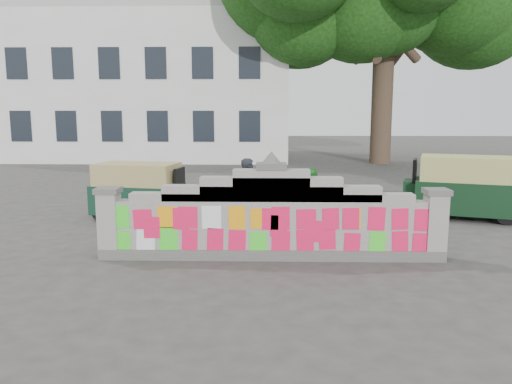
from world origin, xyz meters
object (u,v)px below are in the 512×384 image
cyclist_rider (249,204)px  rickshaw_left (140,190)px  pedestrian (311,200)px  rickshaw_right (463,186)px  cyclist_bike (249,217)px

cyclist_rider → rickshaw_left: 3.50m
cyclist_rider → rickshaw_left: (-2.89, 1.98, -0.01)m
cyclist_rider → pedestrian: 1.49m
cyclist_rider → pedestrian: bearing=-62.6°
pedestrian → rickshaw_right: bearing=70.5°
cyclist_bike → rickshaw_left: rickshaw_left is taller
cyclist_rider → rickshaw_right: rickshaw_right is taller
cyclist_bike → pedestrian: size_ratio=1.14×
cyclist_bike → rickshaw_right: (5.45, 2.18, 0.39)m
rickshaw_left → cyclist_rider: bearing=-24.3°
cyclist_bike → rickshaw_right: rickshaw_right is taller
cyclist_bike → rickshaw_right: 5.88m
cyclist_rider → rickshaw_right: size_ratio=0.50×
cyclist_bike → pedestrian: (1.39, 0.55, 0.29)m
cyclist_bike → pedestrian: bearing=-62.6°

